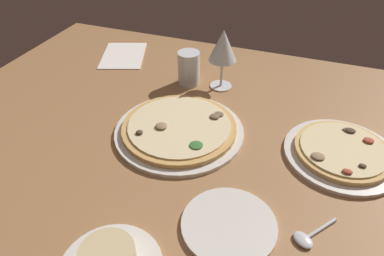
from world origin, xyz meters
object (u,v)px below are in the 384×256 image
at_px(pizza_side, 342,152).
at_px(wine_glass_far, 223,47).
at_px(water_glass, 189,70).
at_px(paper_menu, 123,55).
at_px(pizza_main, 179,129).
at_px(side_plate, 229,225).
at_px(spoon, 308,237).

bearing_deg(pizza_side, wine_glass_far, -30.12).
height_order(pizza_side, water_glass, water_glass).
xyz_separation_m(water_glass, paper_menu, (0.28, -0.10, -0.04)).
bearing_deg(pizza_main, side_plate, 129.82).
xyz_separation_m(pizza_main, water_glass, (0.06, -0.24, 0.03)).
relative_size(side_plate, paper_menu, 0.89).
bearing_deg(wine_glass_far, pizza_main, 82.45).
bearing_deg(paper_menu, water_glass, 141.02).
bearing_deg(water_glass, wine_glass_far, -171.40).
relative_size(pizza_side, spoon, 2.75).
distance_m(pizza_side, side_plate, 0.34).
height_order(pizza_main, wine_glass_far, wine_glass_far).
xyz_separation_m(side_plate, spoon, (-0.14, -0.02, 0.00)).
bearing_deg(water_glass, side_plate, 118.72).
xyz_separation_m(pizza_side, wine_glass_far, (0.35, -0.20, 0.11)).
xyz_separation_m(wine_glass_far, side_plate, (-0.16, 0.48, -0.12)).
distance_m(pizza_main, paper_menu, 0.48).
height_order(side_plate, spoon, spoon).
bearing_deg(side_plate, paper_menu, -46.44).
xyz_separation_m(pizza_main, paper_menu, (0.34, -0.33, -0.01)).
bearing_deg(pizza_main, water_glass, -74.91).
xyz_separation_m(water_glass, side_plate, (-0.26, 0.47, -0.04)).
relative_size(water_glass, paper_menu, 0.50).
bearing_deg(paper_menu, wine_glass_far, 147.79).
xyz_separation_m(pizza_main, side_plate, (-0.19, 0.23, -0.01)).
bearing_deg(water_glass, spoon, 131.79).
relative_size(pizza_side, side_plate, 1.45).
height_order(wine_glass_far, spoon, wine_glass_far).
distance_m(water_glass, paper_menu, 0.30).
relative_size(wine_glass_far, spoon, 1.88).
height_order(pizza_main, pizza_side, pizza_main).
bearing_deg(side_plate, pizza_side, -124.22).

